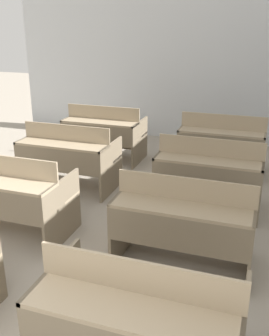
{
  "coord_description": "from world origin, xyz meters",
  "views": [
    {
      "loc": [
        1.62,
        -0.36,
        2.14
      ],
      "look_at": [
        0.39,
        3.18,
        0.74
      ],
      "focal_mm": 42.0,
      "sensor_mm": 36.0,
      "label": 1
    }
  ],
  "objects": [
    {
      "name": "bench_second_right",
      "position": [
        1.01,
        2.75,
        0.46
      ],
      "size": [
        1.23,
        0.74,
        0.89
      ],
      "color": "#786952",
      "rests_on": "ground_plane"
    },
    {
      "name": "bench_third_left",
      "position": [
        -0.85,
        4.05,
        0.46
      ],
      "size": [
        1.23,
        0.74,
        0.89
      ],
      "color": "#7C6D56",
      "rests_on": "ground_plane"
    },
    {
      "name": "bench_second_left",
      "position": [
        -0.84,
        2.73,
        0.46
      ],
      "size": [
        1.23,
        0.74,
        0.89
      ],
      "color": "#82735C",
      "rests_on": "ground_plane"
    },
    {
      "name": "bench_back_left",
      "position": [
        -0.88,
        5.32,
        0.46
      ],
      "size": [
        1.23,
        0.74,
        0.89
      ],
      "color": "#7B6C55",
      "rests_on": "ground_plane"
    },
    {
      "name": "wall_back",
      "position": [
        0.0,
        6.97,
        1.5
      ],
      "size": [
        6.59,
        0.06,
        3.01
      ],
      "color": "silver",
      "rests_on": "ground_plane"
    },
    {
      "name": "bench_third_right",
      "position": [
        1.03,
        4.03,
        0.46
      ],
      "size": [
        1.23,
        0.74,
        0.89
      ],
      "color": "#7B6C55",
      "rests_on": "ground_plane"
    },
    {
      "name": "bench_front_right",
      "position": [
        1.02,
        1.43,
        0.46
      ],
      "size": [
        1.23,
        0.74,
        0.89
      ],
      "color": "#7C6D56",
      "rests_on": "ground_plane"
    },
    {
      "name": "bench_back_right",
      "position": [
        1.01,
        5.34,
        0.46
      ],
      "size": [
        1.23,
        0.74,
        0.89
      ],
      "color": "#80715A",
      "rests_on": "ground_plane"
    }
  ]
}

